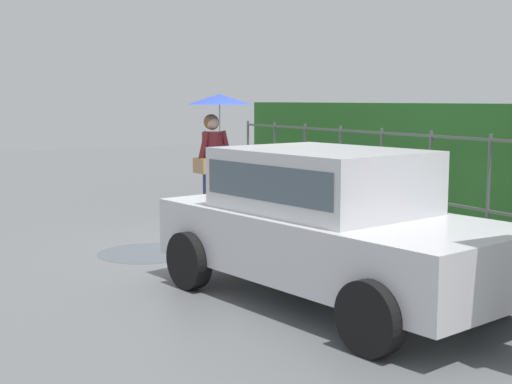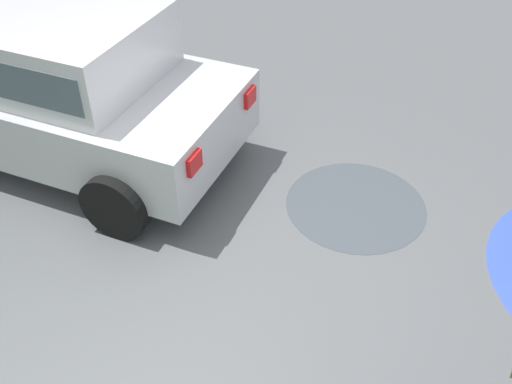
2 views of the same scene
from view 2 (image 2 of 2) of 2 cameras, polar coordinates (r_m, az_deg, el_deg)
The scene contains 3 objects.
ground_plane at distance 4.53m, azimuth -2.93°, elevation -10.87°, with size 40.00×40.00×0.00m, color slate.
car at distance 5.92m, azimuth -19.40°, elevation 10.33°, with size 3.93×2.36×1.48m.
puddle_near at distance 5.41m, azimuth 9.69°, elevation -1.25°, with size 1.27×1.27×0.00m, color #4C545B.
Camera 2 is at (-1.75, 2.29, 3.49)m, focal length 41.04 mm.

